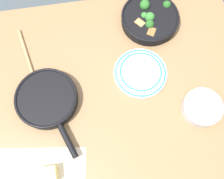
{
  "coord_description": "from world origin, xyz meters",
  "views": [
    {
      "loc": [
        0.05,
        0.34,
        1.78
      ],
      "look_at": [
        0.0,
        0.0,
        0.78
      ],
      "focal_mm": 40.0,
      "sensor_mm": 36.0,
      "label": 1
    }
  ],
  "objects": [
    {
      "name": "dining_table_red",
      "position": [
        0.0,
        0.0,
        0.68
      ],
      "size": [
        1.22,
        0.97,
        0.76
      ],
      "color": "olive",
      "rests_on": "ground_plane"
    },
    {
      "name": "skillet_broccoli",
      "position": [
        -0.23,
        -0.32,
        0.79
      ],
      "size": [
        0.3,
        0.33,
        0.08
      ],
      "rotation": [
        0.0,
        0.0,
        4.02
      ],
      "color": "black",
      "rests_on": "dining_table_red"
    },
    {
      "name": "ground_plane",
      "position": [
        0.0,
        0.0,
        0.0
      ],
      "size": [
        14.0,
        14.0,
        0.0
      ],
      "primitive_type": "plane",
      "color": "#424C51"
    },
    {
      "name": "skillet_eggs",
      "position": [
        0.27,
        0.0,
        0.79
      ],
      "size": [
        0.26,
        0.39,
        0.05
      ],
      "rotation": [
        0.0,
        0.0,
        1.93
      ],
      "color": "black",
      "rests_on": "dining_table_red"
    },
    {
      "name": "prep_bowl_steel",
      "position": [
        -0.35,
        0.14,
        0.79
      ],
      "size": [
        0.16,
        0.16,
        0.05
      ],
      "color": "#B7B7BC",
      "rests_on": "dining_table_red"
    },
    {
      "name": "cheese_block",
      "position": [
        0.3,
        0.3,
        0.79
      ],
      "size": [
        0.08,
        0.06,
        0.06
      ],
      "color": "#EFD67A",
      "rests_on": "dining_table_red"
    },
    {
      "name": "dinner_plate_stack",
      "position": [
        -0.14,
        -0.06,
        0.78
      ],
      "size": [
        0.24,
        0.24,
        0.03
      ],
      "color": "white",
      "rests_on": "dining_table_red"
    },
    {
      "name": "wooden_spoon",
      "position": [
        0.33,
        -0.13,
        0.77
      ],
      "size": [
        0.11,
        0.39,
        0.02
      ],
      "rotation": [
        0.0,
        0.0,
        1.79
      ],
      "color": "tan",
      "rests_on": "dining_table_red"
    }
  ]
}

